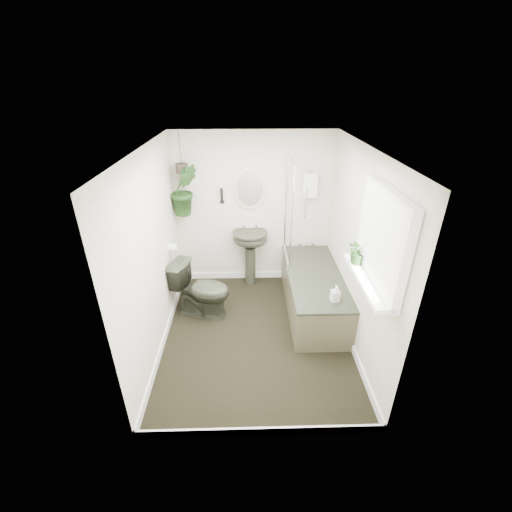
{
  "coord_description": "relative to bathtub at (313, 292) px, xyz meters",
  "views": [
    {
      "loc": [
        -0.1,
        -3.4,
        2.92
      ],
      "look_at": [
        0.0,
        0.15,
        1.05
      ],
      "focal_mm": 24.0,
      "sensor_mm": 36.0,
      "label": 1
    }
  ],
  "objects": [
    {
      "name": "shower_box",
      "position": [
        0.0,
        0.84,
        1.26
      ],
      "size": [
        0.2,
        0.1,
        0.35
      ],
      "primitive_type": "cube",
      "color": "white",
      "rests_on": "wall_back"
    },
    {
      "name": "toilet_roll_holder",
      "position": [
        -1.9,
        0.2,
        0.61
      ],
      "size": [
        0.11,
        0.11,
        0.11
      ],
      "primitive_type": "cylinder",
      "rotation": [
        0.0,
        1.57,
        0.0
      ],
      "color": "white",
      "rests_on": "wall_left"
    },
    {
      "name": "window_recess",
      "position": [
        0.29,
        -1.2,
        1.36
      ],
      "size": [
        0.08,
        1.0,
        0.9
      ],
      "primitive_type": "cube",
      "color": "white",
      "rests_on": "wall_right"
    },
    {
      "name": "hanging_plant",
      "position": [
        -1.77,
        0.75,
        1.23
      ],
      "size": [
        0.49,
        0.44,
        0.72
      ],
      "primitive_type": "imported",
      "rotation": [
        0.0,
        0.0,
        0.37
      ],
      "color": "black",
      "rests_on": "ceiling"
    },
    {
      "name": "bath_screen",
      "position": [
        -0.33,
        0.49,
        0.99
      ],
      "size": [
        0.04,
        0.72,
        1.4
      ],
      "primitive_type": null,
      "color": "silver",
      "rests_on": "bathtub"
    },
    {
      "name": "bathtub",
      "position": [
        0.0,
        0.0,
        0.0
      ],
      "size": [
        0.72,
        1.72,
        0.58
      ],
      "primitive_type": null,
      "color": "#282C21",
      "rests_on": "floor"
    },
    {
      "name": "hanging_pot",
      "position": [
        -1.77,
        0.75,
        1.53
      ],
      "size": [
        0.16,
        0.16,
        0.12
      ],
      "primitive_type": "cylinder",
      "color": "#372B23",
      "rests_on": "ceiling"
    },
    {
      "name": "soap_bottle",
      "position": [
        0.12,
        -0.61,
        0.39
      ],
      "size": [
        0.11,
        0.11,
        0.21
      ],
      "primitive_type": "imported",
      "rotation": [
        0.0,
        0.0,
        0.18
      ],
      "color": "black",
      "rests_on": "bathtub"
    },
    {
      "name": "wall_sconce",
      "position": [
        -1.26,
        0.86,
        1.11
      ],
      "size": [
        0.04,
        0.04,
        0.22
      ],
      "primitive_type": "cylinder",
      "color": "black",
      "rests_on": "wall_back"
    },
    {
      "name": "window_blinds",
      "position": [
        0.24,
        -1.2,
        1.36
      ],
      "size": [
        0.01,
        0.86,
        0.76
      ],
      "primitive_type": "cube",
      "color": "white",
      "rests_on": "wall_right"
    },
    {
      "name": "sill_plant",
      "position": [
        0.21,
        -0.9,
        1.09
      ],
      "size": [
        0.29,
        0.27,
        0.27
      ],
      "primitive_type": "imported",
      "rotation": [
        0.0,
        0.0,
        0.33
      ],
      "color": "black",
      "rests_on": "window_sill"
    },
    {
      "name": "skirting",
      "position": [
        -0.8,
        -0.5,
        -0.24
      ],
      "size": [
        2.3,
        2.8,
        0.1
      ],
      "primitive_type": "cube",
      "color": "white",
      "rests_on": "floor"
    },
    {
      "name": "window_sill",
      "position": [
        0.22,
        -1.2,
        0.94
      ],
      "size": [
        0.18,
        1.0,
        0.04
      ],
      "primitive_type": "cube",
      "color": "white",
      "rests_on": "wall_right"
    },
    {
      "name": "wall_left",
      "position": [
        -1.96,
        -0.5,
        0.86
      ],
      "size": [
        0.02,
        2.8,
        2.3
      ],
      "primitive_type": "cube",
      "color": "white",
      "rests_on": "ground"
    },
    {
      "name": "wall_front",
      "position": [
        -0.8,
        -1.91,
        0.86
      ],
      "size": [
        2.3,
        0.02,
        2.3
      ],
      "primitive_type": "cube",
      "color": "white",
      "rests_on": "ground"
    },
    {
      "name": "oval_mirror",
      "position": [
        -0.86,
        0.87,
        1.21
      ],
      "size": [
        0.46,
        0.03,
        0.62
      ],
      "primitive_type": "ellipsoid",
      "color": "beige",
      "rests_on": "wall_back"
    },
    {
      "name": "pedestal_sink",
      "position": [
        -0.86,
        0.74,
        0.15
      ],
      "size": [
        0.61,
        0.55,
        0.89
      ],
      "primitive_type": null,
      "rotation": [
        0.0,
        0.0,
        -0.24
      ],
      "color": "#282C21",
      "rests_on": "floor"
    },
    {
      "name": "wall_back",
      "position": [
        -0.8,
        0.91,
        0.86
      ],
      "size": [
        2.3,
        0.02,
        2.3
      ],
      "primitive_type": "cube",
      "color": "white",
      "rests_on": "ground"
    },
    {
      "name": "ceiling",
      "position": [
        -0.8,
        -0.5,
        2.02
      ],
      "size": [
        2.3,
        2.8,
        0.02
      ],
      "primitive_type": "cube",
      "color": "white",
      "rests_on": "ground"
    },
    {
      "name": "wall_right",
      "position": [
        0.36,
        -0.5,
        0.86
      ],
      "size": [
        0.02,
        2.8,
        2.3
      ],
      "primitive_type": "cube",
      "color": "white",
      "rests_on": "ground"
    },
    {
      "name": "toilet",
      "position": [
        -1.52,
        -0.03,
        0.1
      ],
      "size": [
        0.85,
        0.62,
        0.78
      ],
      "primitive_type": "imported",
      "rotation": [
        0.0,
        0.0,
        1.3
      ],
      "color": "#282C21",
      "rests_on": "floor"
    },
    {
      "name": "floor",
      "position": [
        -0.8,
        -0.5,
        -0.3
      ],
      "size": [
        2.3,
        2.8,
        0.02
      ],
      "primitive_type": "cube",
      "color": "black",
      "rests_on": "ground"
    }
  ]
}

